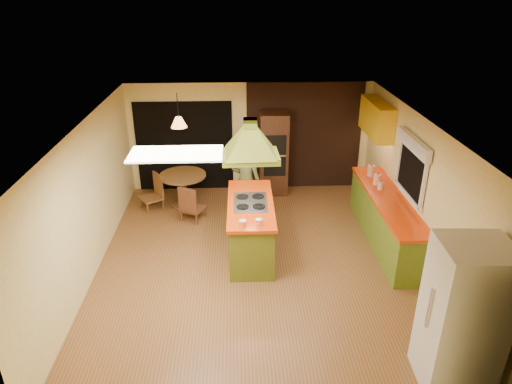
{
  "coord_description": "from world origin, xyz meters",
  "views": [
    {
      "loc": [
        -0.33,
        -6.78,
        4.51
      ],
      "look_at": [
        0.01,
        0.46,
        1.15
      ],
      "focal_mm": 32.0,
      "sensor_mm": 36.0,
      "label": 1
    }
  ],
  "objects_px": {
    "man": "(246,181)",
    "canister_large": "(371,171)",
    "dining_table": "(183,184)",
    "kitchen_island": "(251,227)",
    "refrigerator": "(463,317)",
    "wall_oven": "(274,154)"
  },
  "relations": [
    {
      "from": "refrigerator",
      "to": "wall_oven",
      "type": "height_order",
      "value": "refrigerator"
    },
    {
      "from": "man",
      "to": "kitchen_island",
      "type": "bearing_deg",
      "value": 109.25
    },
    {
      "from": "kitchen_island",
      "to": "refrigerator",
      "type": "height_order",
      "value": "refrigerator"
    },
    {
      "from": "man",
      "to": "dining_table",
      "type": "relative_size",
      "value": 1.65
    },
    {
      "from": "kitchen_island",
      "to": "wall_oven",
      "type": "distance_m",
      "value": 2.7
    },
    {
      "from": "dining_table",
      "to": "canister_large",
      "type": "bearing_deg",
      "value": -9.79
    },
    {
      "from": "refrigerator",
      "to": "canister_large",
      "type": "xyz_separation_m",
      "value": [
        0.13,
        4.34,
        0.06
      ]
    },
    {
      "from": "dining_table",
      "to": "canister_large",
      "type": "height_order",
      "value": "canister_large"
    },
    {
      "from": "dining_table",
      "to": "refrigerator",
      "type": "bearing_deg",
      "value": -53.2
    },
    {
      "from": "wall_oven",
      "to": "man",
      "type": "bearing_deg",
      "value": -117.53
    },
    {
      "from": "kitchen_island",
      "to": "man",
      "type": "relative_size",
      "value": 1.22
    },
    {
      "from": "man",
      "to": "refrigerator",
      "type": "xyz_separation_m",
      "value": [
        2.41,
        -4.41,
        0.14
      ]
    },
    {
      "from": "refrigerator",
      "to": "wall_oven",
      "type": "bearing_deg",
      "value": 110.19
    },
    {
      "from": "refrigerator",
      "to": "wall_oven",
      "type": "xyz_separation_m",
      "value": [
        -1.74,
        5.66,
        -0.02
      ]
    },
    {
      "from": "refrigerator",
      "to": "dining_table",
      "type": "xyz_separation_m",
      "value": [
        -3.75,
        5.01,
        -0.44
      ]
    },
    {
      "from": "refrigerator",
      "to": "canister_large",
      "type": "relative_size",
      "value": 8.87
    },
    {
      "from": "kitchen_island",
      "to": "canister_large",
      "type": "distance_m",
      "value": 2.84
    },
    {
      "from": "canister_large",
      "to": "wall_oven",
      "type": "bearing_deg",
      "value": 144.85
    },
    {
      "from": "kitchen_island",
      "to": "wall_oven",
      "type": "xyz_separation_m",
      "value": [
        0.62,
        2.59,
        0.45
      ]
    },
    {
      "from": "man",
      "to": "canister_large",
      "type": "bearing_deg",
      "value": -164.48
    },
    {
      "from": "refrigerator",
      "to": "canister_large",
      "type": "bearing_deg",
      "value": 91.41
    },
    {
      "from": "man",
      "to": "canister_large",
      "type": "xyz_separation_m",
      "value": [
        2.54,
        -0.07,
        0.21
      ]
    }
  ]
}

